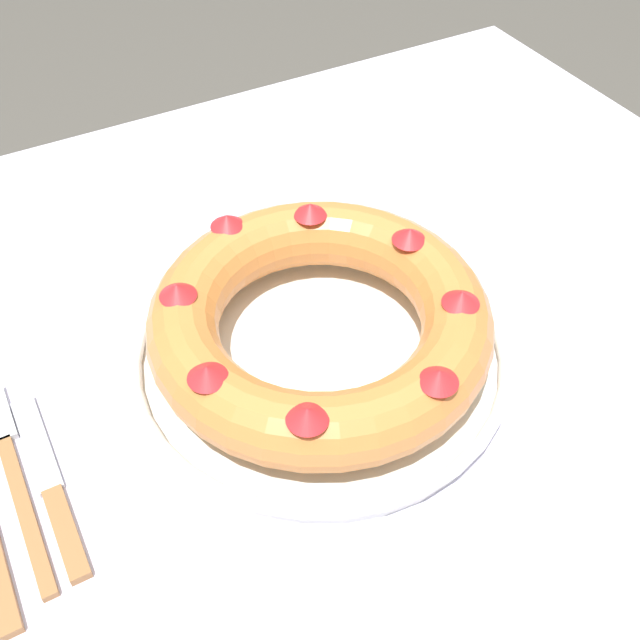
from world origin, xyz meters
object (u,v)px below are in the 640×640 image
(fork, at_px, (12,469))
(cake_knife, at_px, (53,494))
(bundt_cake, at_px, (320,320))
(serving_dish, at_px, (320,353))

(fork, relative_size, cake_knife, 1.16)
(fork, bearing_deg, bundt_cake, -1.50)
(serving_dish, height_order, cake_knife, serving_dish)
(serving_dish, xyz_separation_m, bundt_cake, (-0.00, -0.00, 0.04))
(bundt_cake, height_order, fork, bundt_cake)
(serving_dish, bearing_deg, cake_knife, -174.82)
(serving_dish, xyz_separation_m, cake_knife, (-0.26, -0.02, -0.01))
(bundt_cake, distance_m, fork, 0.28)
(bundt_cake, distance_m, cake_knife, 0.26)
(serving_dish, distance_m, bundt_cake, 0.04)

